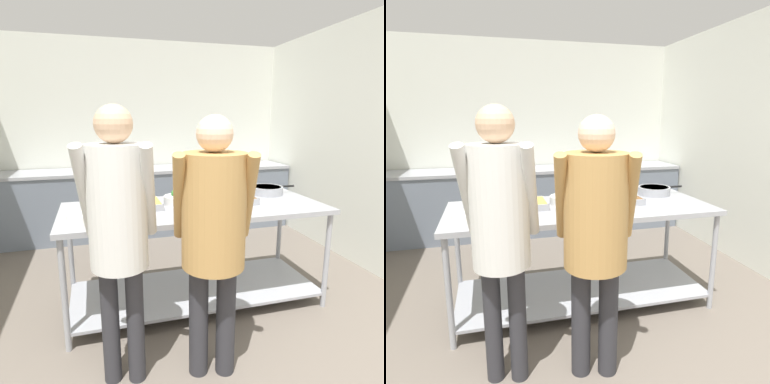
# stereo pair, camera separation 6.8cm
# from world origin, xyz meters

# --- Properties ---
(wall_rear) EXTENTS (4.26, 0.06, 2.65)m
(wall_rear) POSITION_xyz_m (0.00, 4.26, 1.32)
(wall_rear) COLOR silver
(wall_rear) RESTS_ON ground_plane
(wall_right) EXTENTS (0.06, 4.38, 2.65)m
(wall_right) POSITION_xyz_m (2.10, 2.13, 1.32)
(wall_right) COLOR silver
(wall_right) RESTS_ON ground_plane
(back_counter) EXTENTS (4.10, 0.65, 0.91)m
(back_counter) POSITION_xyz_m (-0.00, 3.89, 0.46)
(back_counter) COLOR slate
(back_counter) RESTS_ON ground_plane
(serving_counter) EXTENTS (2.19, 0.87, 0.88)m
(serving_counter) POSITION_xyz_m (0.12, 1.88, 0.59)
(serving_counter) COLOR #9EA0A8
(serving_counter) RESTS_ON ground_plane
(plate_stack) EXTENTS (0.24, 0.24, 0.07)m
(plate_stack) POSITION_xyz_m (-0.78, 1.65, 0.91)
(plate_stack) COLOR white
(plate_stack) RESTS_ON serving_counter
(serving_tray_roast) EXTENTS (0.46, 0.31, 0.05)m
(serving_tray_roast) POSITION_xyz_m (-0.40, 1.95, 0.90)
(serving_tray_roast) COLOR #9EA0A8
(serving_tray_roast) RESTS_ON serving_counter
(broccoli_bowl) EXTENTS (0.26, 0.26, 0.13)m
(broccoli_bowl) POSITION_xyz_m (0.00, 1.99, 0.92)
(broccoli_bowl) COLOR silver
(broccoli_bowl) RESTS_ON serving_counter
(serving_tray_vegetables) EXTENTS (0.49, 0.29, 0.05)m
(serving_tray_vegetables) POSITION_xyz_m (0.41, 1.90, 0.90)
(serving_tray_vegetables) COLOR #9EA0A8
(serving_tray_vegetables) RESTS_ON serving_counter
(sauce_pan) EXTENTS (0.45, 0.31, 0.08)m
(sauce_pan) POSITION_xyz_m (0.91, 2.12, 0.92)
(sauce_pan) COLOR #9EA0A8
(sauce_pan) RESTS_ON serving_counter
(guest_serving_left) EXTENTS (0.48, 0.40, 1.68)m
(guest_serving_left) POSITION_xyz_m (-0.57, 1.11, 1.05)
(guest_serving_left) COLOR #2D2D33
(guest_serving_left) RESTS_ON ground_plane
(guest_serving_right) EXTENTS (0.53, 0.41, 1.63)m
(guest_serving_right) POSITION_xyz_m (-0.03, 1.02, 1.00)
(guest_serving_right) COLOR #2D2D33
(guest_serving_right) RESTS_ON ground_plane
(water_bottle) EXTENTS (0.08, 0.08, 0.22)m
(water_bottle) POSITION_xyz_m (0.81, 3.87, 1.01)
(water_bottle) COLOR #23602D
(water_bottle) RESTS_ON back_counter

